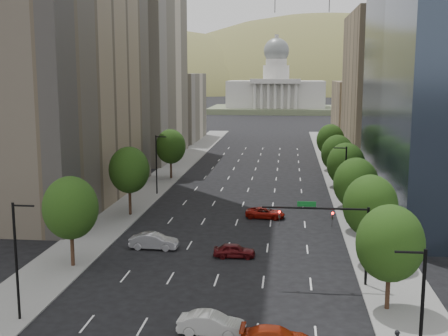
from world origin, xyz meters
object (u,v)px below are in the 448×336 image
(traffic_signal, at_px, (338,227))
(car_maroon, at_px, (234,251))
(capitol, at_px, (276,94))
(car_white, at_px, (211,324))
(car_silver, at_px, (154,241))
(car_red_far, at_px, (265,213))

(traffic_signal, xyz_separation_m, car_maroon, (-9.53, 6.52, -4.46))
(capitol, bearing_deg, car_white, -89.75)
(car_maroon, distance_m, car_silver, 8.84)
(traffic_signal, height_order, car_red_far, traffic_signal)
(capitol, relative_size, car_maroon, 14.37)
(capitol, distance_m, car_silver, 211.61)
(car_maroon, bearing_deg, car_white, 177.18)
(car_white, bearing_deg, capitol, 3.84)
(car_red_far, bearing_deg, traffic_signal, -156.98)
(traffic_signal, height_order, car_silver, traffic_signal)
(traffic_signal, relative_size, car_maroon, 2.18)
(car_maroon, xyz_separation_m, car_silver, (-8.64, 1.87, 0.12))
(capitol, xyz_separation_m, car_red_far, (3.40, -197.15, -7.89))
(traffic_signal, height_order, car_white, traffic_signal)
(traffic_signal, bearing_deg, car_maroon, 145.63)
(car_maroon, bearing_deg, traffic_signal, -127.18)
(traffic_signal, distance_m, capitol, 219.99)
(capitol, xyz_separation_m, car_white, (1.00, -230.36, -7.79))
(capitol, bearing_deg, car_maroon, -89.73)
(car_maroon, xyz_separation_m, car_red_far, (2.40, 16.05, -0.02))
(car_white, xyz_separation_m, car_silver, (-8.64, 19.03, 0.05))
(car_maroon, relative_size, car_silver, 0.83)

